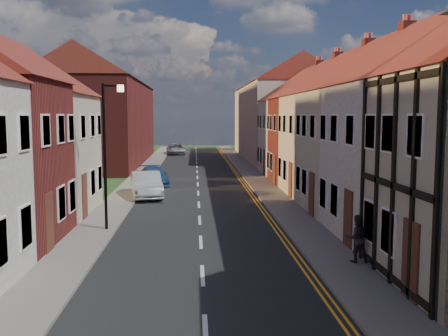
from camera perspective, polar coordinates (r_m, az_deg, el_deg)
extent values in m
cube|color=black|center=(31.03, -2.96, -2.91)|extent=(7.00, 90.00, 0.02)
cube|color=slate|center=(31.30, -11.06, -2.85)|extent=(1.80, 90.00, 0.12)
cube|color=slate|center=(31.36, 5.11, -2.74)|extent=(1.80, 90.00, 0.12)
cube|color=silver|center=(21.11, 23.42, 0.56)|extent=(8.00, 5.80, 6.00)
cube|color=#ABA190|center=(26.02, 18.07, 1.70)|extent=(8.00, 5.00, 6.00)
cube|color=maroon|center=(24.44, 20.15, 13.60)|extent=(0.60, 0.60, 1.60)
cube|color=#C3A99A|center=(31.10, 14.44, 2.47)|extent=(8.00, 5.80, 6.00)
cube|color=maroon|center=(29.06, 16.13, 12.46)|extent=(0.60, 0.60, 1.60)
cube|color=maroon|center=(36.27, 11.83, 3.01)|extent=(8.00, 5.00, 6.00)
cube|color=maroon|center=(34.56, 12.86, 11.48)|extent=(0.60, 0.60, 1.60)
cube|color=silver|center=(41.50, 9.88, 3.41)|extent=(8.00, 5.80, 6.00)
cube|color=maroon|center=(39.37, 10.79, 10.84)|extent=(0.60, 0.60, 1.60)
cube|color=#ABA190|center=(26.20, -23.68, 1.30)|extent=(8.00, 6.10, 5.80)
cube|color=#ABA190|center=(56.46, 6.32, 5.15)|extent=(8.00, 24.00, 8.00)
cube|color=maroon|center=(51.46, -13.62, 4.94)|extent=(8.00, 24.00, 8.00)
cylinder|color=black|center=(21.04, -13.47, 1.21)|extent=(0.12, 0.12, 6.00)
cube|color=black|center=(20.95, -12.71, 9.15)|extent=(0.70, 0.08, 0.08)
cube|color=#FFD899|center=(20.89, -11.75, 8.90)|extent=(0.25, 0.15, 0.28)
imported|color=#B2B7BA|center=(29.80, -8.88, -1.88)|extent=(2.39, 4.85, 1.53)
imported|color=navy|center=(35.17, -8.05, -0.90)|extent=(2.63, 4.54, 1.24)
imported|color=#A8ABB0|center=(62.35, -5.53, 2.18)|extent=(2.73, 5.07, 1.35)
imported|color=black|center=(16.73, 14.95, -7.77)|extent=(0.77, 0.61, 1.55)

